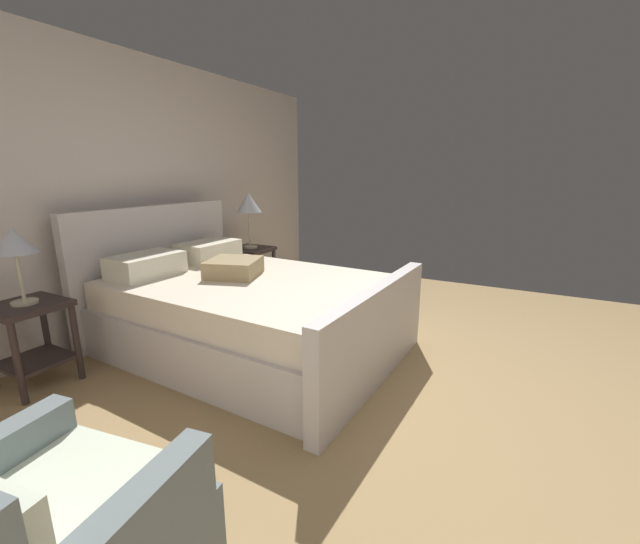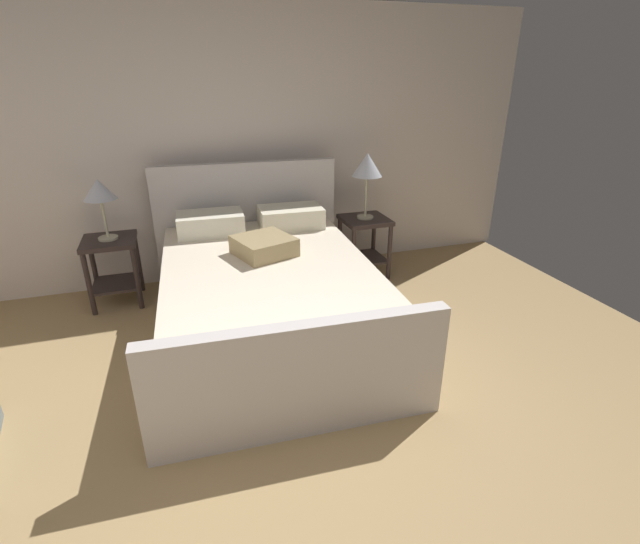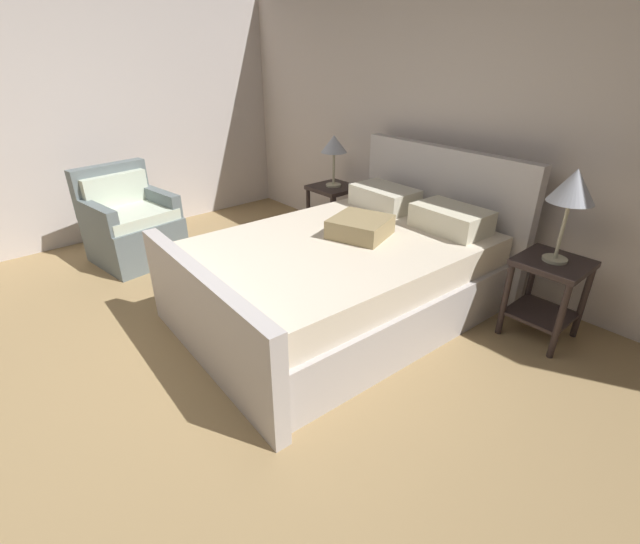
{
  "view_description": "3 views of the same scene",
  "coord_description": "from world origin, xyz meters",
  "views": [
    {
      "loc": [
        -2.58,
        -0.38,
        1.48
      ],
      "look_at": [
        0.32,
        1.15,
        0.65
      ],
      "focal_mm": 22.73,
      "sensor_mm": 36.0,
      "label": 1
    },
    {
      "loc": [
        -0.65,
        -1.53,
        1.93
      ],
      "look_at": [
        0.21,
        1.11,
        0.72
      ],
      "focal_mm": 26.04,
      "sensor_mm": 36.0,
      "label": 2
    },
    {
      "loc": [
        2.13,
        -0.5,
        1.88
      ],
      "look_at": [
        0.39,
        1.02,
        0.72
      ],
      "focal_mm": 24.88,
      "sensor_mm": 36.0,
      "label": 3
    }
  ],
  "objects": [
    {
      "name": "table_lamp_left",
      "position": [
        -1.21,
        2.6,
        1.01
      ],
      "size": [
        0.26,
        0.26,
        0.52
      ],
      "color": "#B7B293",
      "rests_on": "nightstand_left"
    },
    {
      "name": "wall_back",
      "position": [
        0.0,
        3.0,
        1.26
      ],
      "size": [
        5.98,
        0.12,
        2.51
      ],
      "primitive_type": "cube",
      "color": "beige",
      "rests_on": "ground"
    },
    {
      "name": "armchair",
      "position": [
        -2.14,
        0.78,
        0.35
      ],
      "size": [
        0.82,
        0.81,
        0.9
      ],
      "color": "slate",
      "rests_on": "ground"
    },
    {
      "name": "nightstand_left",
      "position": [
        -1.21,
        2.6,
        0.4
      ],
      "size": [
        0.44,
        0.44,
        0.6
      ],
      "color": "#302523",
      "rests_on": "ground"
    },
    {
      "name": "ground_plane",
      "position": [
        0.0,
        0.0,
        -0.01
      ],
      "size": [
        5.86,
        5.88,
        0.02
      ],
      "primitive_type": "cube",
      "color": "#A48557"
    },
    {
      "name": "table_lamp_right",
      "position": [
        1.13,
        2.48,
        1.1
      ],
      "size": [
        0.29,
        0.29,
        0.62
      ],
      "color": "#B7B293",
      "rests_on": "nightstand_right"
    },
    {
      "name": "bed",
      "position": [
        -0.04,
        1.68,
        0.34
      ],
      "size": [
        1.81,
        2.43,
        1.16
      ],
      "color": "beige",
      "rests_on": "ground"
    },
    {
      "name": "nightstand_right",
      "position": [
        1.13,
        2.48,
        0.4
      ],
      "size": [
        0.44,
        0.44,
        0.6
      ],
      "color": "#302523",
      "rests_on": "ground"
    }
  ]
}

